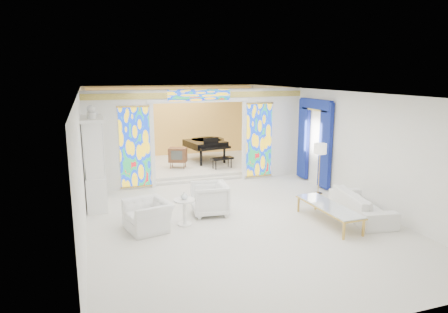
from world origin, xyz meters
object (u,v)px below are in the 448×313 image
object	(u,v)px
armchair_left	(148,216)
tv_console	(178,155)
armchair_right	(210,199)
grand_piano	(207,144)
china_cabinet	(95,163)
coffee_table	(329,207)
sofa	(361,205)

from	to	relation	value
armchair_left	tv_console	world-z (taller)	tv_console
armchair_right	tv_console	distance (m)	4.45
grand_piano	tv_console	world-z (taller)	grand_piano
china_cabinet	tv_console	size ratio (longest dim) A/B	3.71
china_cabinet	armchair_left	bearing A→B (deg)	-63.14
coffee_table	grand_piano	xyz separation A→B (m)	(-0.99, 6.79, 0.43)
sofa	tv_console	world-z (taller)	tv_console
china_cabinet	grand_piano	bearing A→B (deg)	41.88
armchair_right	grand_piano	size ratio (longest dim) A/B	0.33
china_cabinet	armchair_left	distance (m)	2.48
china_cabinet	tv_console	xyz separation A→B (m)	(2.83, 2.88, -0.52)
sofa	grand_piano	distance (m)	6.98
sofa	grand_piano	xyz separation A→B (m)	(-2.01, 6.66, 0.53)
grand_piano	tv_console	bearing A→B (deg)	-158.12
china_cabinet	grand_piano	distance (m)	5.59
armchair_right	coffee_table	bearing A→B (deg)	65.17
tv_console	armchair_left	bearing A→B (deg)	-86.52
china_cabinet	sofa	xyz separation A→B (m)	(6.17, -2.94, -0.86)
armchair_right	coffee_table	xyz separation A→B (m)	(2.48, -1.50, 0.01)
tv_console	grand_piano	bearing A→B (deg)	55.61
sofa	armchair_right	bearing A→B (deg)	79.45
armchair_right	sofa	distance (m)	3.76
china_cabinet	coffee_table	size ratio (longest dim) A/B	1.35
china_cabinet	grand_piano	size ratio (longest dim) A/B	1.03
armchair_left	armchair_right	distance (m)	1.69
coffee_table	armchair_left	bearing A→B (deg)	166.54
grand_piano	tv_console	distance (m)	1.58
china_cabinet	armchair_left	size ratio (longest dim) A/B	2.66
china_cabinet	sofa	distance (m)	6.88
china_cabinet	armchair_right	size ratio (longest dim) A/B	3.10
armchair_right	tv_console	size ratio (longest dim) A/B	1.20
grand_piano	china_cabinet	bearing A→B (deg)	-148.73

